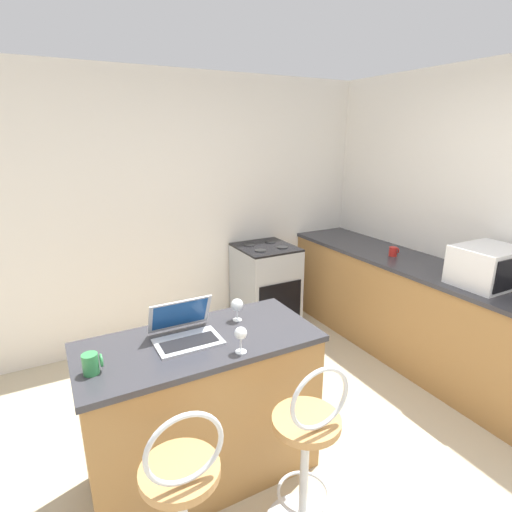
# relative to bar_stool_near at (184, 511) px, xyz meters

# --- Properties ---
(ground_plane) EXTENTS (20.00, 20.00, 0.00)m
(ground_plane) POSITION_rel_bar_stool_near_xyz_m (0.86, 0.02, -0.49)
(ground_plane) COLOR #BCAD8E
(wall_back) EXTENTS (12.00, 0.06, 2.60)m
(wall_back) POSITION_rel_bar_stool_near_xyz_m (0.86, 2.48, 0.81)
(wall_back) COLOR silver
(wall_back) RESTS_ON ground_plane
(breakfast_bar) EXTENTS (1.34, 0.62, 0.93)m
(breakfast_bar) POSITION_rel_bar_stool_near_xyz_m (0.32, 0.61, -0.03)
(breakfast_bar) COLOR #9E703D
(breakfast_bar) RESTS_ON ground_plane
(counter_right) EXTENTS (0.65, 2.96, 0.93)m
(counter_right) POSITION_rel_bar_stool_near_xyz_m (2.53, 0.99, -0.03)
(counter_right) COLOR #9E703D
(counter_right) RESTS_ON ground_plane
(bar_stool_near) EXTENTS (0.40, 0.40, 1.04)m
(bar_stool_near) POSITION_rel_bar_stool_near_xyz_m (0.00, 0.00, 0.00)
(bar_stool_near) COLOR silver
(bar_stool_near) RESTS_ON ground_plane
(bar_stool_far) EXTENTS (0.40, 0.40, 1.04)m
(bar_stool_far) POSITION_rel_bar_stool_near_xyz_m (0.64, 0.00, 0.00)
(bar_stool_far) COLOR silver
(bar_stool_far) RESTS_ON ground_plane
(laptop) EXTENTS (0.36, 0.30, 0.22)m
(laptop) POSITION_rel_bar_stool_near_xyz_m (0.25, 0.67, 0.49)
(laptop) COLOR #B7BABF
(laptop) RESTS_ON breakfast_bar
(microwave) EXTENTS (0.48, 0.39, 0.30)m
(microwave) POSITION_rel_bar_stool_near_xyz_m (2.54, 0.39, 0.59)
(microwave) COLOR white
(microwave) RESTS_ON counter_right
(stove_range) EXTENTS (0.56, 0.61, 0.93)m
(stove_range) POSITION_rel_bar_stool_near_xyz_m (1.61, 2.13, -0.03)
(stove_range) COLOR #9EA3A8
(stove_range) RESTS_ON ground_plane
(mug_red) EXTENTS (0.09, 0.08, 0.09)m
(mug_red) POSITION_rel_bar_stool_near_xyz_m (2.50, 1.27, 0.48)
(mug_red) COLOR red
(mug_red) RESTS_ON counter_right
(wine_glass_tall) EXTENTS (0.08, 0.08, 0.14)m
(wine_glass_tall) POSITION_rel_bar_stool_near_xyz_m (0.61, 0.73, 0.54)
(wine_glass_tall) COLOR silver
(wine_glass_tall) RESTS_ON breakfast_bar
(wine_glass_short) EXTENTS (0.07, 0.07, 0.15)m
(wine_glass_short) POSITION_rel_bar_stool_near_xyz_m (0.46, 0.38, 0.54)
(wine_glass_short) COLOR silver
(wine_glass_short) RESTS_ON breakfast_bar
(mug_green) EXTENTS (0.09, 0.08, 0.10)m
(mug_green) POSITION_rel_bar_stool_near_xyz_m (-0.25, 0.54, 0.49)
(mug_green) COLOR #338447
(mug_green) RESTS_ON breakfast_bar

